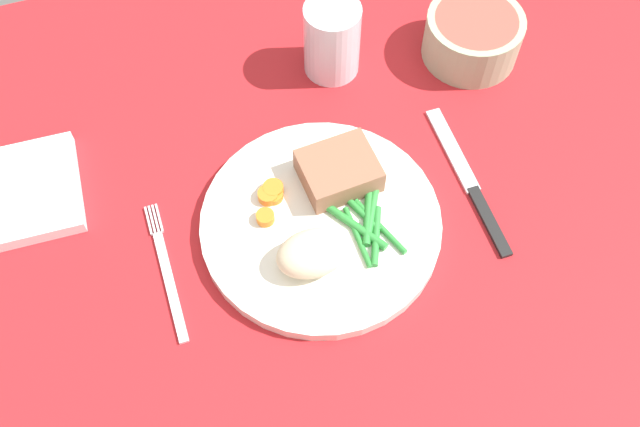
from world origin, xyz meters
TOP-DOWN VIEW (x-y plane):
  - dining_table at (0.00, 0.00)cm, footprint 120.00×90.00cm
  - dinner_plate at (2.85, 0.27)cm, footprint 26.03×26.03cm
  - meat_portion at (6.37, 4.37)cm, footprint 8.52×7.35cm
  - mashed_potatoes at (0.51, -4.41)cm, footprint 7.58×5.29cm
  - carrot_slices at (-1.60, 4.04)cm, footprint 3.92×5.22cm
  - green_beans at (7.29, -2.04)cm, footprint 6.85×9.61cm
  - fork at (-14.23, 0.01)cm, footprint 1.44×16.60cm
  - knife at (20.53, -0.01)cm, footprint 1.70×20.50cm
  - water_glass at (11.34, 21.29)cm, footprint 6.79×6.79cm
  - salad_bowl at (28.47, 17.91)cm, footprint 11.88×11.88cm
  - napkin at (-27.10, 14.12)cm, footprint 12.46×13.18cm

SIDE VIEW (x-z plane):
  - dining_table at x=0.00cm, z-range 0.00..2.00cm
  - knife at x=20.53cm, z-range 1.88..2.52cm
  - fork at x=-14.23cm, z-range 2.00..2.40cm
  - dinner_plate at x=2.85cm, z-range 2.00..3.60cm
  - napkin at x=-27.10cm, z-range 2.00..3.66cm
  - green_beans at x=7.29cm, z-range 3.56..4.45cm
  - carrot_slices at x=-1.60cm, z-range 3.56..4.68cm
  - meat_portion at x=6.37cm, z-range 3.60..6.83cm
  - salad_bowl at x=28.47cm, z-range 2.38..8.29cm
  - mashed_potatoes at x=0.51cm, z-range 3.60..7.55cm
  - water_glass at x=11.34cm, z-range 1.31..10.91cm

